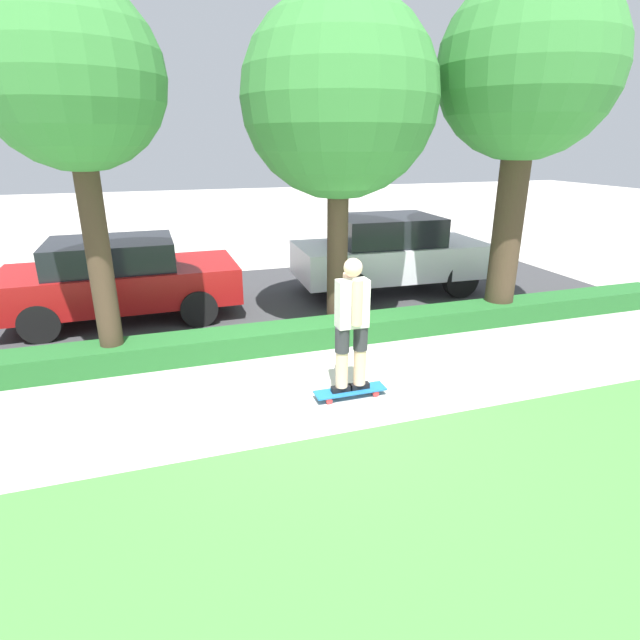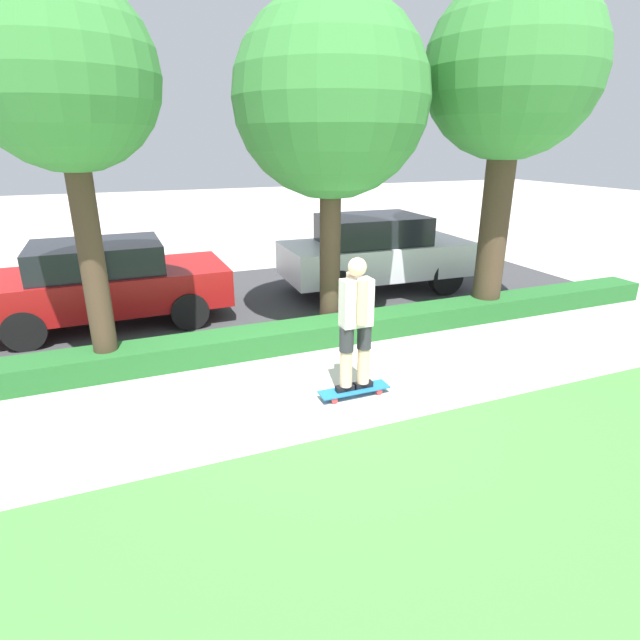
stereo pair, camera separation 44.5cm
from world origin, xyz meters
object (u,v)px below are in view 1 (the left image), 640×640
object	(u,v)px
tree_mid	(339,100)
parked_car_middle	(389,253)
skater_person	(352,323)
tree_far	(527,73)
parked_car_front	(120,278)
skateboard	(350,391)
tree_near	(72,82)

from	to	relation	value
tree_mid	parked_car_middle	bearing A→B (deg)	44.69
skater_person	tree_far	distance (m)	5.11
parked_car_middle	parked_car_front	bearing A→B (deg)	-177.13
skateboard	tree_far	xyz separation A→B (m)	(3.61, 1.94, 3.98)
skateboard	parked_car_front	size ratio (longest dim) A/B	0.23
tree_near	tree_mid	size ratio (longest dim) A/B	0.95
skateboard	skater_person	size ratio (longest dim) A/B	0.54
tree_near	tree_mid	bearing A→B (deg)	8.06
skateboard	tree_near	bearing A→B (deg)	147.06
tree_near	parked_car_front	bearing A→B (deg)	88.83
skater_person	parked_car_front	size ratio (longest dim) A/B	0.42
parked_car_front	tree_near	bearing A→B (deg)	-92.26
tree_near	tree_mid	distance (m)	3.60
tree_far	parked_car_front	bearing A→B (deg)	161.57
skater_person	tree_mid	xyz separation A→B (m)	(0.67, 2.38, 2.64)
parked_car_front	parked_car_middle	distance (m)	5.32
skateboard	tree_far	size ratio (longest dim) A/B	0.17
skateboard	skater_person	world-z (taller)	skater_person
tree_near	parked_car_front	size ratio (longest dim) A/B	1.21
skateboard	tree_mid	distance (m)	4.33
tree_near	parked_car_middle	size ratio (longest dim) A/B	1.22
tree_far	parked_car_front	world-z (taller)	tree_far
parked_car_middle	tree_mid	bearing A→B (deg)	-133.19
tree_near	skater_person	bearing A→B (deg)	-32.94
skateboard	tree_near	xyz separation A→B (m)	(-2.89, 1.88, 3.64)
parked_car_front	parked_car_middle	bearing A→B (deg)	-0.33
tree_far	parked_car_front	distance (m)	7.57
tree_far	parked_car_middle	distance (m)	4.07
skateboard	tree_near	distance (m)	5.02
skater_person	parked_car_middle	world-z (taller)	skater_person
parked_car_front	parked_car_middle	world-z (taller)	parked_car_middle
skater_person	parked_car_front	world-z (taller)	skater_person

